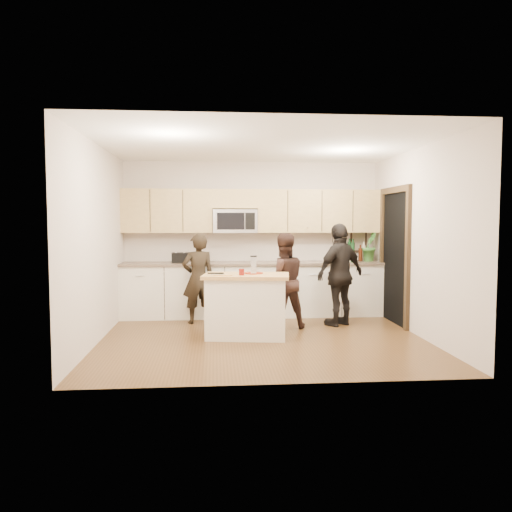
{
  "coord_description": "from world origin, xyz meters",
  "views": [
    {
      "loc": [
        -0.66,
        -6.9,
        1.65
      ],
      "look_at": [
        -0.06,
        0.35,
        1.14
      ],
      "focal_mm": 35.0,
      "sensor_mm": 36.0,
      "label": 1
    }
  ],
  "objects": [
    {
      "name": "framed_picture",
      "position": [
        1.95,
        1.98,
        1.28
      ],
      "size": [
        0.3,
        0.03,
        0.38
      ],
      "color": "black",
      "rests_on": "ground"
    },
    {
      "name": "red_plate",
      "position": [
        -0.11,
        0.17,
        0.91
      ],
      "size": [
        0.27,
        0.27,
        0.02
      ],
      "primitive_type": "cylinder",
      "color": "#98270D",
      "rests_on": "island"
    },
    {
      "name": "back_cabinetry",
      "position": [
        0.0,
        1.69,
        0.47
      ],
      "size": [
        4.5,
        0.66,
        0.94
      ],
      "color": "silver",
      "rests_on": "ground"
    },
    {
      "name": "microwave",
      "position": [
        -0.31,
        1.8,
        1.65
      ],
      "size": [
        0.76,
        0.41,
        0.4
      ],
      "color": "silver",
      "rests_on": "ground"
    },
    {
      "name": "woman_left",
      "position": [
        -0.93,
        1.13,
        0.73
      ],
      "size": [
        0.61,
        0.48,
        1.45
      ],
      "primitive_type": "imported",
      "rotation": [
        0.0,
        0.0,
        3.42
      ],
      "color": "black",
      "rests_on": "ground"
    },
    {
      "name": "dish_towel",
      "position": [
        -0.95,
        1.5,
        0.8
      ],
      "size": [
        0.34,
        0.6,
        0.48
      ],
      "color": "white",
      "rests_on": "ground"
    },
    {
      "name": "floor",
      "position": [
        0.0,
        0.0,
        0.0
      ],
      "size": [
        4.5,
        4.5,
        0.0
      ],
      "primitive_type": "plane",
      "color": "#54371D",
      "rests_on": "ground"
    },
    {
      "name": "box_grater",
      "position": [
        -0.12,
        0.06,
        1.04
      ],
      "size": [
        0.09,
        0.05,
        0.25
      ],
      "color": "silver",
      "rests_on": "red_plate"
    },
    {
      "name": "cutting_board",
      "position": [
        -0.55,
        -0.05,
        0.91
      ],
      "size": [
        0.28,
        0.2,
        0.02
      ],
      "primitive_type": "cube",
      "rotation": [
        0.0,
        0.0,
        -0.14
      ],
      "color": "tan",
      "rests_on": "island"
    },
    {
      "name": "room_shell",
      "position": [
        0.0,
        0.0,
        1.73
      ],
      "size": [
        4.52,
        4.02,
        2.71
      ],
      "color": "beige",
      "rests_on": "ground"
    },
    {
      "name": "toaster",
      "position": [
        -1.25,
        1.67,
        1.03
      ],
      "size": [
        0.27,
        0.23,
        0.18
      ],
      "color": "black",
      "rests_on": "back_cabinetry"
    },
    {
      "name": "drink_glass",
      "position": [
        -0.29,
        -0.03,
        0.94
      ],
      "size": [
        0.07,
        0.07,
        0.09
      ],
      "primitive_type": "cylinder",
      "color": "maroon",
      "rests_on": "island"
    },
    {
      "name": "bottle_cluster",
      "position": [
        1.76,
        1.71,
        1.12
      ],
      "size": [
        0.51,
        0.34,
        0.4
      ],
      "color": "#3C180B",
      "rests_on": "back_cabinetry"
    },
    {
      "name": "island",
      "position": [
        -0.22,
        0.1,
        0.45
      ],
      "size": [
        1.29,
        0.86,
        0.9
      ],
      "rotation": [
        0.0,
        0.0,
        -0.14
      ],
      "color": "silver",
      "rests_on": "ground"
    },
    {
      "name": "knife",
      "position": [
        -0.63,
        -0.07,
        0.92
      ],
      "size": [
        0.17,
        0.05,
        0.01
      ],
      "primitive_type": "cube",
      "rotation": [
        0.0,
        0.0,
        -0.14
      ],
      "color": "silver",
      "rests_on": "cutting_board"
    },
    {
      "name": "upper_cabinetry",
      "position": [
        0.03,
        1.83,
        1.84
      ],
      "size": [
        4.5,
        0.33,
        0.75
      ],
      "color": "tan",
      "rests_on": "ground"
    },
    {
      "name": "woman_center",
      "position": [
        0.38,
        0.65,
        0.73
      ],
      "size": [
        0.78,
        0.64,
        1.47
      ],
      "primitive_type": "imported",
      "rotation": [
        0.0,
        0.0,
        3.27
      ],
      "color": "black",
      "rests_on": "ground"
    },
    {
      "name": "woman_right",
      "position": [
        1.31,
        0.78,
        0.81
      ],
      "size": [
        1.01,
        0.84,
        1.62
      ],
      "primitive_type": "imported",
      "rotation": [
        0.0,
        0.0,
        3.71
      ],
      "color": "black",
      "rests_on": "ground"
    },
    {
      "name": "doorway",
      "position": [
        2.23,
        0.9,
        1.16
      ],
      "size": [
        0.06,
        1.25,
        2.2
      ],
      "color": "black",
      "rests_on": "ground"
    },
    {
      "name": "orchid",
      "position": [
        2.07,
        1.72,
        1.21
      ],
      "size": [
        0.37,
        0.38,
        0.54
      ],
      "primitive_type": "imported",
      "rotation": [
        0.0,
        0.0,
        0.96
      ],
      "color": "#3A772F",
      "rests_on": "back_cabinetry"
    },
    {
      "name": "tongs",
      "position": [
        -0.65,
        0.03,
        0.93
      ],
      "size": [
        0.23,
        0.06,
        0.02
      ],
      "primitive_type": "cube",
      "rotation": [
        0.0,
        0.0,
        -0.14
      ],
      "color": "black",
      "rests_on": "cutting_board"
    }
  ]
}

